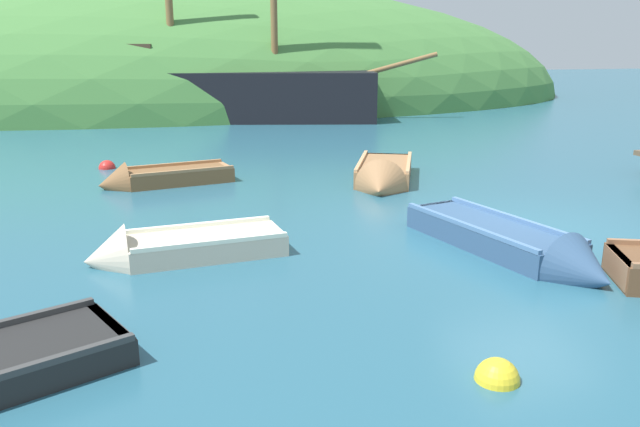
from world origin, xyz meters
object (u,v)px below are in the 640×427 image
object	(u,v)px
rowboat_outer_left	(383,177)
buoy_yellow	(497,380)
rowboat_center	(515,247)
buoy_red	(107,168)
rowboat_near_dock	(174,252)
rowboat_outer_right	(159,180)
sailing_ship	(217,101)

from	to	relation	value
rowboat_outer_left	buoy_yellow	world-z (taller)	rowboat_outer_left
rowboat_center	buoy_red	xyz separation A→B (m)	(-6.40, 8.79, -0.13)
rowboat_near_dock	rowboat_outer_right	bearing A→B (deg)	-94.16
buoy_yellow	rowboat_outer_right	bearing A→B (deg)	107.10
rowboat_outer_right	rowboat_near_dock	xyz separation A→B (m)	(0.12, -5.24, -0.01)
rowboat_near_dock	buoy_red	xyz separation A→B (m)	(-1.39, 7.58, -0.10)
rowboat_outer_right	buoy_red	world-z (taller)	rowboat_outer_right
rowboat_center	rowboat_near_dock	distance (m)	5.15
rowboat_near_dock	buoy_yellow	world-z (taller)	rowboat_near_dock
rowboat_outer_left	buoy_yellow	distance (m)	8.69
rowboat_outer_right	sailing_ship	bearing A→B (deg)	-113.20
rowboat_outer_right	rowboat_near_dock	size ratio (longest dim) A/B	1.03
sailing_ship	rowboat_near_dock	world-z (taller)	sailing_ship
rowboat_outer_left	rowboat_near_dock	size ratio (longest dim) A/B	1.16
sailing_ship	buoy_yellow	size ratio (longest dim) A/B	35.80
rowboat_outer_left	buoy_red	bearing A→B (deg)	-95.16
rowboat_near_dock	buoy_yellow	bearing A→B (deg)	117.39
rowboat_center	rowboat_outer_left	bearing A→B (deg)	168.44
rowboat_center	rowboat_outer_left	world-z (taller)	rowboat_outer_left
rowboat_center	rowboat_outer_left	distance (m)	5.27
sailing_ship	buoy_red	xyz separation A→B (m)	(-3.90, -10.04, -0.79)
rowboat_center	rowboat_outer_right	distance (m)	8.24
rowboat_outer_left	buoy_yellow	size ratio (longest dim) A/B	8.02
rowboat_center	rowboat_outer_left	xyz separation A→B (m)	(-0.15, 5.27, 0.01)
rowboat_outer_left	rowboat_near_dock	distance (m)	6.33
rowboat_center	buoy_yellow	bearing A→B (deg)	-47.40
rowboat_outer_right	rowboat_outer_left	size ratio (longest dim) A/B	0.89
buoy_red	buoy_yellow	bearing A→B (deg)	-70.53
buoy_yellow	sailing_ship	bearing A→B (deg)	90.87
rowboat_outer_left	rowboat_near_dock	world-z (taller)	rowboat_outer_left
rowboat_center	buoy_red	bearing A→B (deg)	-157.13
sailing_ship	rowboat_outer_left	world-z (taller)	sailing_ship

